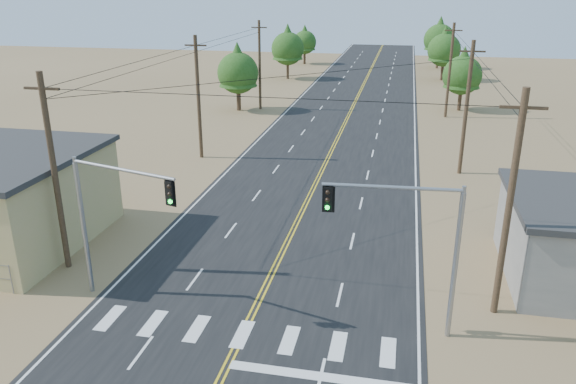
# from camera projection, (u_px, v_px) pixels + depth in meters

# --- Properties ---
(road) EXTENTS (15.00, 200.00, 0.02)m
(road) POSITION_uv_depth(u_px,v_px,m) (321.00, 172.00, 43.56)
(road) COLOR black
(road) RESTS_ON ground
(utility_pole_left_near) EXTENTS (1.80, 0.30, 10.00)m
(utility_pole_left_near) POSITION_uv_depth(u_px,v_px,m) (54.00, 173.00, 27.27)
(utility_pole_left_near) COLOR #4C3826
(utility_pole_left_near) RESTS_ON ground
(utility_pole_left_mid) EXTENTS (1.80, 0.30, 10.00)m
(utility_pole_left_mid) POSITION_uv_depth(u_px,v_px,m) (198.00, 97.00, 45.63)
(utility_pole_left_mid) COLOR #4C3826
(utility_pole_left_mid) RESTS_ON ground
(utility_pole_left_far) EXTENTS (1.80, 0.30, 10.00)m
(utility_pole_left_far) POSITION_uv_depth(u_px,v_px,m) (260.00, 65.00, 63.99)
(utility_pole_left_far) COLOR #4C3826
(utility_pole_left_far) RESTS_ON ground
(utility_pole_right_near) EXTENTS (1.80, 0.30, 10.00)m
(utility_pole_right_near) POSITION_uv_depth(u_px,v_px,m) (509.00, 205.00, 23.26)
(utility_pole_right_near) COLOR #4C3826
(utility_pole_right_near) RESTS_ON ground
(utility_pole_right_mid) EXTENTS (1.80, 0.30, 10.00)m
(utility_pole_right_mid) POSITION_uv_depth(u_px,v_px,m) (466.00, 108.00, 41.62)
(utility_pole_right_mid) COLOR #4C3826
(utility_pole_right_mid) RESTS_ON ground
(utility_pole_right_far) EXTENTS (1.80, 0.30, 10.00)m
(utility_pole_right_far) POSITION_uv_depth(u_px,v_px,m) (450.00, 70.00, 59.98)
(utility_pole_right_far) COLOR #4C3826
(utility_pole_right_far) RESTS_ON ground
(signal_mast_left) EXTENTS (5.40, 1.77, 6.66)m
(signal_mast_left) POSITION_uv_depth(u_px,v_px,m) (107.00, 209.00, 24.47)
(signal_mast_left) COLOR gray
(signal_mast_left) RESTS_ON ground
(signal_mast_right) EXTENTS (5.46, 0.70, 6.60)m
(signal_mast_right) POSITION_uv_depth(u_px,v_px,m) (417.00, 236.00, 21.97)
(signal_mast_right) COLOR gray
(signal_mast_right) RESTS_ON ground
(tree_left_near) EXTENTS (4.66, 4.66, 7.77)m
(tree_left_near) POSITION_uv_depth(u_px,v_px,m) (238.00, 69.00, 63.42)
(tree_left_near) COLOR #3F2D1E
(tree_left_near) RESTS_ON ground
(tree_left_mid) EXTENTS (4.95, 4.95, 8.26)m
(tree_left_mid) POSITION_uv_depth(u_px,v_px,m) (288.00, 45.00, 85.10)
(tree_left_mid) COLOR #3F2D1E
(tree_left_mid) RESTS_ON ground
(tree_left_far) EXTENTS (4.20, 4.20, 7.00)m
(tree_left_far) POSITION_uv_depth(u_px,v_px,m) (305.00, 40.00, 101.66)
(tree_left_far) COLOR #3F2D1E
(tree_left_far) RESTS_ON ground
(tree_right_near) EXTENTS (4.39, 4.39, 7.31)m
(tree_right_near) POSITION_uv_depth(u_px,v_px,m) (463.00, 71.00, 63.50)
(tree_right_near) COLOR #3F2D1E
(tree_right_near) RESTS_ON ground
(tree_right_mid) EXTENTS (4.89, 4.89, 8.14)m
(tree_right_mid) POSITION_uv_depth(u_px,v_px,m) (444.00, 47.00, 83.83)
(tree_right_mid) COLOR #3F2D1E
(tree_right_mid) RESTS_ON ground
(tree_right_far) EXTENTS (5.26, 5.26, 8.76)m
(tree_right_far) POSITION_uv_depth(u_px,v_px,m) (440.00, 36.00, 95.94)
(tree_right_far) COLOR #3F2D1E
(tree_right_far) RESTS_ON ground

